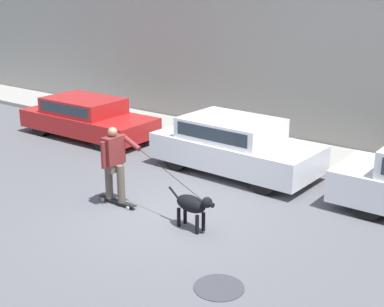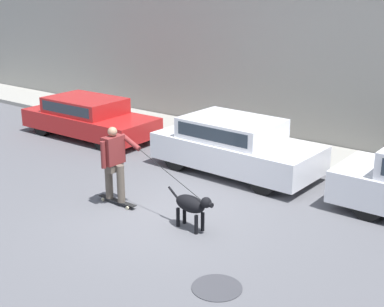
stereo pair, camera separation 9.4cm
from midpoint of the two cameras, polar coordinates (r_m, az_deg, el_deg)
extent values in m
plane|color=#545459|center=(10.60, -2.64, -6.53)|extent=(36.00, 36.00, 0.00)
cube|color=gray|center=(15.02, 12.45, 9.82)|extent=(32.00, 0.30, 4.77)
cube|color=gray|center=(14.51, 9.94, 0.31)|extent=(30.00, 1.94, 0.14)
cylinder|color=black|center=(15.63, -5.93, 2.71)|extent=(0.64, 0.21, 0.64)
cylinder|color=black|center=(14.63, -9.70, 1.49)|extent=(0.64, 0.21, 0.64)
cylinder|color=black|center=(17.42, -12.32, 3.96)|extent=(0.64, 0.21, 0.64)
cylinder|color=black|center=(16.53, -16.03, 2.94)|extent=(0.64, 0.21, 0.64)
cube|color=#B21E1E|center=(15.98, -11.15, 3.30)|extent=(4.20, 1.74, 0.52)
cube|color=#B21E1E|center=(15.99, -11.66, 5.05)|extent=(2.24, 1.55, 0.44)
cube|color=#28333D|center=(15.50, -13.74, 4.59)|extent=(1.95, 0.04, 0.28)
cylinder|color=black|center=(12.84, 10.97, -0.81)|extent=(0.68, 0.22, 0.67)
cylinder|color=black|center=(11.58, 7.39, -2.71)|extent=(0.68, 0.22, 0.67)
cylinder|color=black|center=(14.09, 2.09, 1.18)|extent=(0.68, 0.22, 0.67)
cylinder|color=black|center=(12.94, -1.95, -0.34)|extent=(0.68, 0.22, 0.67)
cube|color=silver|center=(12.76, 4.50, 0.20)|extent=(4.04, 1.89, 0.63)
cube|color=silver|center=(12.69, 3.97, 2.71)|extent=(2.27, 1.66, 0.47)
cube|color=#28333D|center=(12.05, 1.79, 2.06)|extent=(1.96, 0.07, 0.30)
cylinder|color=black|center=(10.81, 18.07, -5.12)|extent=(0.63, 0.20, 0.63)
cylinder|color=black|center=(9.86, 0.95, -7.29)|extent=(0.07, 0.07, 0.36)
cylinder|color=black|center=(9.75, 0.27, -7.60)|extent=(0.07, 0.07, 0.36)
cylinder|color=black|center=(10.15, -1.01, -6.52)|extent=(0.07, 0.07, 0.36)
cylinder|color=black|center=(10.04, -1.70, -6.81)|extent=(0.07, 0.07, 0.36)
ellipsoid|color=black|center=(9.82, -0.39, -5.39)|extent=(0.70, 0.38, 0.31)
sphere|color=black|center=(9.52, 1.33, -5.25)|extent=(0.20, 0.20, 0.20)
cylinder|color=black|center=(9.47, 1.74, -5.48)|extent=(0.12, 0.10, 0.09)
cylinder|color=black|center=(10.07, -2.20, -4.22)|extent=(0.27, 0.07, 0.21)
cylinder|color=beige|center=(10.97, -6.59, -5.57)|extent=(0.07, 0.03, 0.07)
cylinder|color=beige|center=(10.87, -7.14, -5.81)|extent=(0.07, 0.03, 0.07)
cylinder|color=beige|center=(11.44, -9.18, -4.66)|extent=(0.07, 0.03, 0.07)
cylinder|color=beige|center=(11.35, -9.73, -4.89)|extent=(0.07, 0.03, 0.07)
cube|color=black|center=(11.14, -8.20, -5.02)|extent=(0.99, 0.13, 0.02)
cylinder|color=brown|center=(10.91, -7.83, -3.24)|extent=(0.16, 0.16, 0.79)
cylinder|color=brown|center=(11.14, -9.09, -2.84)|extent=(0.16, 0.16, 0.79)
cube|color=brown|center=(10.92, -8.54, -1.49)|extent=(0.20, 0.35, 0.16)
cube|color=maroon|center=(10.80, -8.63, 0.34)|extent=(0.23, 0.45, 0.57)
sphere|color=#997056|center=(10.69, -8.73, 2.30)|extent=(0.19, 0.19, 0.19)
cylinder|color=maroon|center=(10.63, -9.69, -0.17)|extent=(0.10, 0.10, 0.55)
cylinder|color=maroon|center=(10.74, -6.79, 1.19)|extent=(0.56, 0.17, 0.27)
cylinder|color=black|center=(10.02, -2.47, -2.33)|extent=(1.82, 0.26, 0.63)
cylinder|color=#38383D|center=(8.25, 2.56, -14.09)|extent=(0.77, 0.77, 0.01)
camera|label=1|loc=(0.05, -90.24, -0.08)|focal=50.00mm
camera|label=2|loc=(0.05, 89.76, 0.08)|focal=50.00mm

